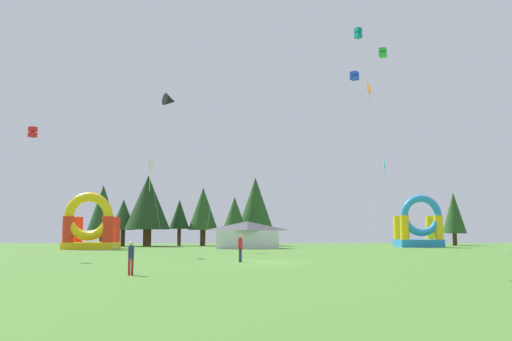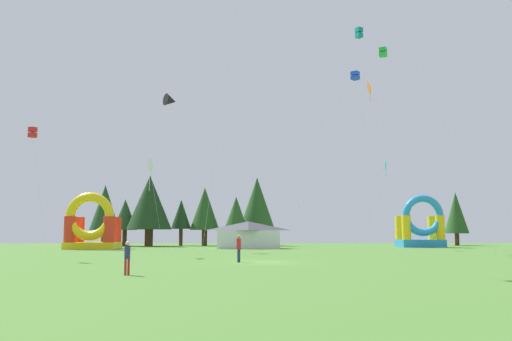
{
  "view_description": "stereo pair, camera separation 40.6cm",
  "coord_description": "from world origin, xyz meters",
  "views": [
    {
      "loc": [
        -1.75,
        -37.95,
        2.12
      ],
      "look_at": [
        0.0,
        13.02,
        7.8
      ],
      "focal_mm": 38.34,
      "sensor_mm": 36.0,
      "label": 1
    },
    {
      "loc": [
        -1.35,
        -37.96,
        2.12
      ],
      "look_at": [
        0.0,
        13.02,
        7.8
      ],
      "focal_mm": 38.34,
      "sensor_mm": 36.0,
      "label": 2
    }
  ],
  "objects": [
    {
      "name": "kite_green_box",
      "position": [
        12.37,
        13.18,
        19.37
      ],
      "size": [
        3.24,
        5.92,
        19.88
      ],
      "color": "green",
      "rests_on": "ground_plane"
    },
    {
      "name": "kite_white_diamond",
      "position": [
        -9.36,
        9.04,
        7.6
      ],
      "size": [
        1.56,
        1.43,
        8.19
      ],
      "color": "white",
      "rests_on": "ground_plane"
    },
    {
      "name": "inflatable_orange_dome",
      "position": [
        22.78,
        35.13,
        2.53
      ],
      "size": [
        5.75,
        4.28,
        6.96
      ],
      "color": "#268CD8",
      "rests_on": "ground_plane"
    },
    {
      "name": "kite_teal_box",
      "position": [
        12.25,
        23.16,
        25.05
      ],
      "size": [
        9.87,
        5.48,
        25.74
      ],
      "color": "#0C7F7A",
      "rests_on": "ground_plane"
    },
    {
      "name": "tree_row_4",
      "position": [
        -14.52,
        40.52,
        6.2
      ],
      "size": [
        6.4,
        6.4,
        10.12
      ],
      "color": "#4C331E",
      "rests_on": "ground_plane"
    },
    {
      "name": "tree_row_9",
      "position": [
        31.14,
        44.06,
        4.87
      ],
      "size": [
        3.57,
        3.57,
        8.01
      ],
      "color": "#4C331E",
      "rests_on": "ground_plane"
    },
    {
      "name": "tree_row_5",
      "position": [
        -10.32,
        43.57,
        4.57
      ],
      "size": [
        2.98,
        2.98,
        6.79
      ],
      "color": "#4C331E",
      "rests_on": "ground_plane"
    },
    {
      "name": "tree_row_7",
      "position": [
        -2.13,
        40.54,
        4.78
      ],
      "size": [
        3.18,
        3.18,
        7.06
      ],
      "color": "#4C331E",
      "rests_on": "ground_plane"
    },
    {
      "name": "inflatable_blue_arch",
      "position": [
        -19.28,
        28.27,
        2.45
      ],
      "size": [
        5.97,
        4.89,
        6.72
      ],
      "color": "yellow",
      "rests_on": "ground_plane"
    },
    {
      "name": "tree_row_6",
      "position": [
        -6.8,
        43.14,
        5.4
      ],
      "size": [
        4.37,
        4.37,
        8.59
      ],
      "color": "#4C331E",
      "rests_on": "ground_plane"
    },
    {
      "name": "festival_tent",
      "position": [
        -0.51,
        30.23,
        1.67
      ],
      "size": [
        7.58,
        4.01,
        3.34
      ],
      "color": "silver",
      "rests_on": "ground_plane"
    },
    {
      "name": "kite_black_delta",
      "position": [
        -9.54,
        23.78,
        17.06
      ],
      "size": [
        4.42,
        6.35,
        17.85
      ],
      "color": "black",
      "rests_on": "ground_plane"
    },
    {
      "name": "person_far_side",
      "position": [
        -6.9,
        -10.99,
        0.97
      ],
      "size": [
        0.38,
        0.38,
        1.64
      ],
      "rotation": [
        0.0,
        0.0,
        3.67
      ],
      "color": "#B21E26",
      "rests_on": "ground_plane"
    },
    {
      "name": "ground_plane",
      "position": [
        0.0,
        0.0,
        0.0
      ],
      "size": [
        120.0,
        120.0,
        0.0
      ],
      "primitive_type": "plane",
      "color": "#47752D"
    },
    {
      "name": "tree_row_2",
      "position": [
        -21.38,
        42.69,
        5.55
      ],
      "size": [
        4.32,
        4.32,
        8.9
      ],
      "color": "#4C331E",
      "rests_on": "ground_plane"
    },
    {
      "name": "kite_blue_box",
      "position": [
        11.25,
        20.83,
        19.26
      ],
      "size": [
        3.37,
        3.27,
        19.77
      ],
      "color": "blue",
      "rests_on": "ground_plane"
    },
    {
      "name": "kite_cyan_diamond",
      "position": [
        15.83,
        25.94,
        9.94
      ],
      "size": [
        3.47,
        2.68,
        10.51
      ],
      "color": "#19B7CC",
      "rests_on": "ground_plane"
    },
    {
      "name": "tree_row_8",
      "position": [
        0.98,
        44.17,
        6.33
      ],
      "size": [
        5.25,
        5.25,
        10.23
      ],
      "color": "#4C331E",
      "rests_on": "ground_plane"
    },
    {
      "name": "kite_orange_diamond",
      "position": [
        11.81,
        16.26,
        16.57
      ],
      "size": [
        2.25,
        2.5,
        17.22
      ],
      "color": "orange",
      "rests_on": "ground_plane"
    },
    {
      "name": "tree_row_3",
      "position": [
        -18.23,
        41.88,
        4.47
      ],
      "size": [
        3.47,
        3.47,
        6.73
      ],
      "color": "#4C331E",
      "rests_on": "ground_plane"
    },
    {
      "name": "kite_red_box",
      "position": [
        -17.8,
        4.8,
        9.81
      ],
      "size": [
        1.33,
        1.89,
        10.25
      ],
      "color": "red",
      "rests_on": "ground_plane"
    },
    {
      "name": "person_left_edge",
      "position": [
        -1.53,
        -0.04,
        1.1
      ],
      "size": [
        0.43,
        0.43,
        1.86
      ],
      "rotation": [
        0.0,
        0.0,
        1.13
      ],
      "color": "navy",
      "rests_on": "ground_plane"
    }
  ]
}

